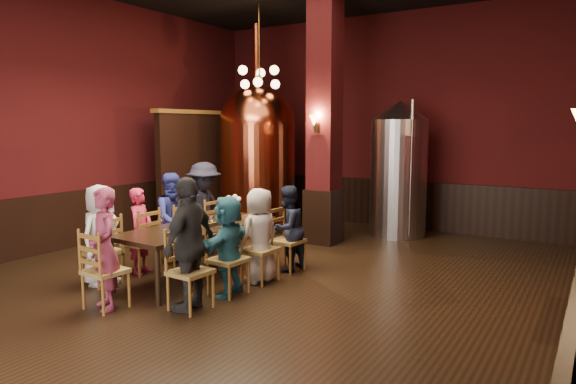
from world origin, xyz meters
The scene contains 39 objects.
room centered at (0.00, 0.00, 2.25)m, with size 10.00×10.02×4.50m.
wainscot_back centered at (0.00, 4.96, 0.50)m, with size 7.90×0.08×1.00m, color black.
wainscot_left centered at (-3.96, 0.00, 0.50)m, with size 0.08×9.90×1.00m, color black.
column centered at (-0.30, 2.80, 2.25)m, with size 0.58×0.58×4.50m, color #410E0E.
partition centered at (-3.20, 3.20, 1.20)m, with size 0.22×3.50×2.40m, color black.
pendant_cluster centered at (-1.80, 2.90, 3.10)m, with size 0.90×0.90×1.70m, color #A57226, non-canonical shape.
sconce_column centered at (-0.30, 2.50, 2.20)m, with size 0.20×0.20×0.36m, color black, non-canonical shape.
dining_table centered at (-0.79, -0.10, 0.69)m, with size 1.13×2.45×0.75m.
chair_0 centered at (-1.69, -1.05, 0.46)m, with size 0.46×0.46×0.92m, color brown, non-canonical shape.
person_0 centered at (-1.69, -1.05, 0.69)m, with size 0.67×0.44×1.38m, color silver.
chair_1 centered at (-1.66, -0.38, 0.46)m, with size 0.46×0.46×0.92m, color brown, non-canonical shape.
person_1 centered at (-1.66, -0.38, 0.63)m, with size 0.46×0.30×1.26m, color #BC2043.
chair_2 centered at (-1.62, 0.28, 0.46)m, with size 0.46×0.46×0.92m, color brown, non-canonical shape.
person_2 centered at (-1.62, 0.28, 0.72)m, with size 0.70×0.34×1.43m, color navy.
chair_3 centered at (-1.58, 0.95, 0.46)m, with size 0.46×0.46×0.92m, color brown, non-canonical shape.
person_3 centered at (-1.58, 0.95, 0.78)m, with size 1.01×0.58×1.56m, color black.
chair_4 centered at (0.01, -1.14, 0.46)m, with size 0.46×0.46×0.92m, color brown, non-canonical shape.
person_4 centered at (0.01, -1.14, 0.79)m, with size 0.93×0.39×1.58m, color black.
chair_5 centered at (0.04, -0.47, 0.46)m, with size 0.46×0.46×0.92m, color brown, non-canonical shape.
person_5 centered at (0.04, -0.47, 0.64)m, with size 1.19×0.38×1.29m, color teal.
chair_6 centered at (0.08, 0.19, 0.46)m, with size 0.46×0.46×0.92m, color brown, non-canonical shape.
person_6 centered at (0.08, 0.19, 0.66)m, with size 0.64×0.42×1.31m, color #B8ACA2.
chair_7 centered at (0.12, 0.86, 0.46)m, with size 0.46×0.46×0.92m, color brown, non-canonical shape.
person_7 centered at (0.12, 0.86, 0.64)m, with size 0.62×0.31×1.28m, color black.
chair_8 centered at (-0.87, -1.64, 0.46)m, with size 0.46×0.46×0.92m, color brown, non-canonical shape.
person_8 centered at (-0.87, -1.64, 0.72)m, with size 0.53×0.35×1.45m, color #842C46.
copper_kettle centered at (-2.17, 3.34, 1.54)m, with size 2.11×2.11×4.22m.
steel_vessel centered at (0.65, 4.13, 1.32)m, with size 1.10×1.10×2.64m.
rose_vase centered at (-0.73, 0.64, 0.99)m, with size 0.22×0.22×0.37m.
wine_glass_0 centered at (-1.08, 0.24, 0.83)m, with size 0.07×0.07×0.17m, color white, non-canonical shape.
wine_glass_1 centered at (-0.57, 0.31, 0.83)m, with size 0.07×0.07×0.17m, color white, non-canonical shape.
wine_glass_2 centered at (-0.51, -0.14, 0.83)m, with size 0.07×0.07×0.17m, color white, non-canonical shape.
wine_glass_3 centered at (-0.64, 0.39, 0.83)m, with size 0.07×0.07×0.17m, color white, non-canonical shape.
wine_glass_4 centered at (-0.83, 0.65, 0.83)m, with size 0.07×0.07×0.17m, color white, non-canonical shape.
wine_glass_5 centered at (-0.59, -0.60, 0.83)m, with size 0.07×0.07×0.17m, color white, non-canonical shape.
wine_glass_6 centered at (-0.65, 0.69, 0.83)m, with size 0.07×0.07×0.17m, color white, non-canonical shape.
wine_glass_7 centered at (-1.13, -0.46, 0.83)m, with size 0.07×0.07×0.17m, color white, non-canonical shape.
wine_glass_8 centered at (-0.48, 0.04, 0.83)m, with size 0.07×0.07×0.17m, color white, non-canonical shape.
wine_glass_9 centered at (-0.57, -0.57, 0.83)m, with size 0.07×0.07×0.17m, color white, non-canonical shape.
Camera 1 is at (4.06, -5.52, 2.16)m, focal length 32.00 mm.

